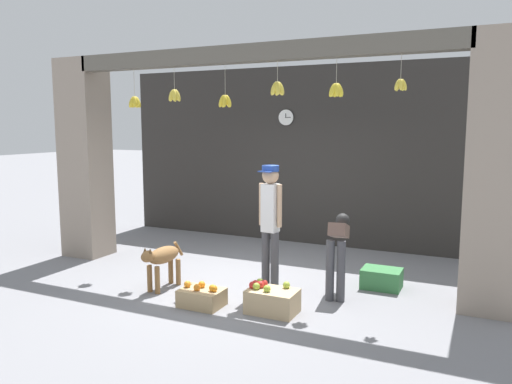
# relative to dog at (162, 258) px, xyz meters

# --- Properties ---
(ground_plane) EXTENTS (60.00, 60.00, 0.00)m
(ground_plane) POSITION_rel_dog_xyz_m (0.91, 0.71, -0.43)
(ground_plane) COLOR gray
(shop_back_wall) EXTENTS (7.68, 0.12, 3.35)m
(shop_back_wall) POSITION_rel_dog_xyz_m (0.91, 3.47, 1.24)
(shop_back_wall) COLOR #2D2B28
(shop_back_wall) RESTS_ON ground_plane
(shop_pillar_left) EXTENTS (0.70, 0.60, 3.35)m
(shop_pillar_left) POSITION_rel_dog_xyz_m (-2.28, 1.01, 1.24)
(shop_pillar_left) COLOR gray
(shop_pillar_left) RESTS_ON ground_plane
(shop_pillar_right) EXTENTS (0.70, 0.60, 3.35)m
(shop_pillar_right) POSITION_rel_dog_xyz_m (4.09, 1.01, 1.24)
(shop_pillar_right) COLOR gray
(shop_pillar_right) RESTS_ON ground_plane
(storefront_awning) EXTENTS (5.78, 0.28, 0.86)m
(storefront_awning) POSITION_rel_dog_xyz_m (0.89, 0.83, 2.75)
(storefront_awning) COLOR #5B564C
(dog) EXTENTS (0.29, 0.83, 0.64)m
(dog) POSITION_rel_dog_xyz_m (0.00, 0.00, 0.00)
(dog) COLOR olive
(dog) RESTS_ON ground_plane
(shopkeeper) EXTENTS (0.34, 0.29, 1.73)m
(shopkeeper) POSITION_rel_dog_xyz_m (1.42, 0.45, 0.60)
(shopkeeper) COLOR #424247
(shopkeeper) RESTS_ON ground_plane
(worker_stooping) EXTENTS (0.31, 0.80, 1.04)m
(worker_stooping) POSITION_rel_dog_xyz_m (2.26, 0.77, 0.26)
(worker_stooping) COLOR #424247
(worker_stooping) RESTS_ON ground_plane
(fruit_crate_oranges) EXTENTS (0.53, 0.39, 0.30)m
(fruit_crate_oranges) POSITION_rel_dog_xyz_m (0.83, -0.34, -0.31)
(fruit_crate_oranges) COLOR tan
(fruit_crate_oranges) RESTS_ON ground_plane
(fruit_crate_apples) EXTENTS (0.60, 0.40, 0.37)m
(fruit_crate_apples) POSITION_rel_dog_xyz_m (1.71, -0.17, -0.28)
(fruit_crate_apples) COLOR tan
(fruit_crate_apples) RESTS_ON ground_plane
(produce_box_green) EXTENTS (0.53, 0.40, 0.27)m
(produce_box_green) POSITION_rel_dog_xyz_m (2.74, 1.32, -0.30)
(produce_box_green) COLOR #387A42
(produce_box_green) RESTS_ON ground_plane
(water_bottle) EXTENTS (0.06, 0.06, 0.28)m
(water_bottle) POSITION_rel_dog_xyz_m (1.39, 0.08, -0.30)
(water_bottle) COLOR silver
(water_bottle) RESTS_ON ground_plane
(wall_clock) EXTENTS (0.31, 0.03, 0.31)m
(wall_clock) POSITION_rel_dog_xyz_m (0.47, 3.39, 1.96)
(wall_clock) COLOR black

